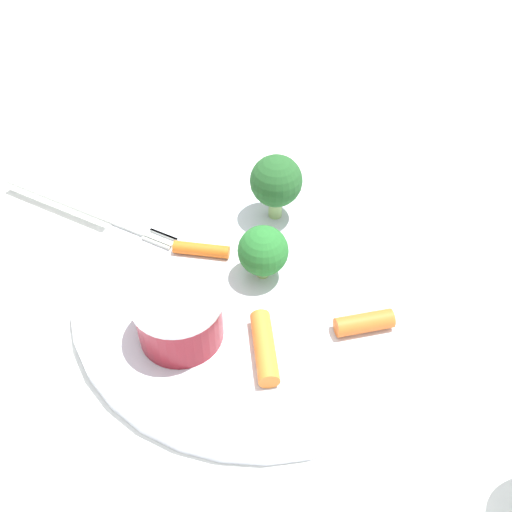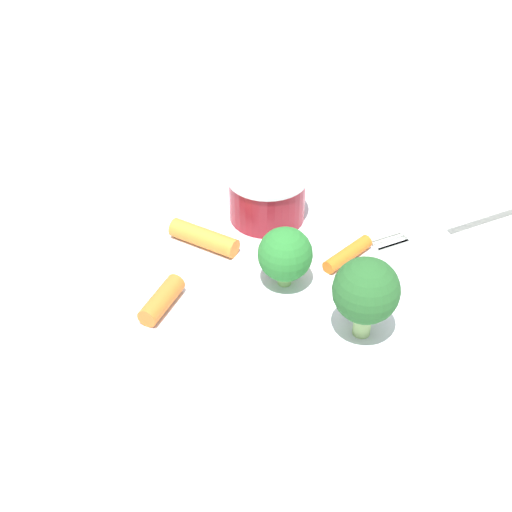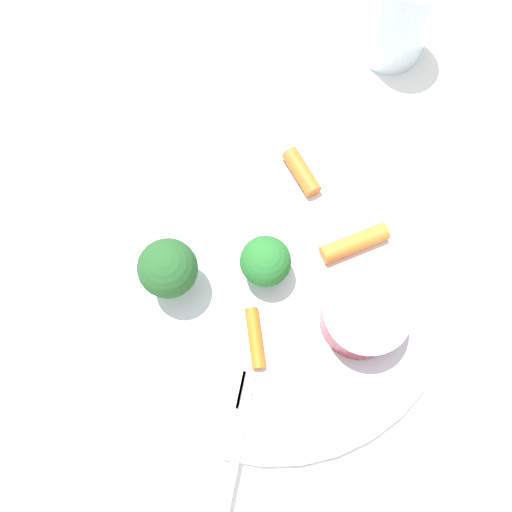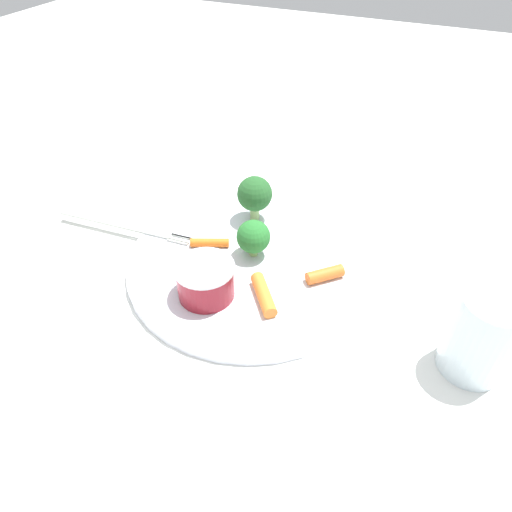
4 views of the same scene
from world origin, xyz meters
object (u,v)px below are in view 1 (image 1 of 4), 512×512
at_px(carrot_stick_1, 264,347).
at_px(carrot_stick_2, 365,321).
at_px(sauce_cup, 179,317).
at_px(plate, 258,285).
at_px(broccoli_floret_0, 276,182).
at_px(broccoli_floret_1, 259,249).
at_px(fork, 88,211).
at_px(carrot_stick_0, 198,253).

relative_size(carrot_stick_1, carrot_stick_2, 1.32).
bearing_deg(sauce_cup, plate, 165.21).
bearing_deg(broccoli_floret_0, sauce_cup, 3.28).
height_order(broccoli_floret_1, fork, broccoli_floret_1).
height_order(broccoli_floret_0, fork, broccoli_floret_0).
height_order(carrot_stick_0, carrot_stick_2, carrot_stick_2).
bearing_deg(sauce_cup, carrot_stick_0, -152.85).
height_order(plate, sauce_cup, sauce_cup).
distance_m(plate, carrot_stick_1, 0.07).
height_order(plate, broccoli_floret_0, broccoli_floret_0).
xyz_separation_m(carrot_stick_2, fork, (0.01, -0.26, -0.01)).
relative_size(sauce_cup, carrot_stick_0, 1.38).
xyz_separation_m(sauce_cup, carrot_stick_1, (-0.02, 0.06, -0.01)).
relative_size(sauce_cup, carrot_stick_2, 1.50).
distance_m(plate, carrot_stick_2, 0.09).
bearing_deg(broccoli_floret_1, carrot_stick_0, -76.94).
bearing_deg(carrot_stick_0, broccoli_floret_0, 161.02).
relative_size(sauce_cup, broccoli_floret_1, 1.37).
bearing_deg(fork, sauce_cup, 67.77).
distance_m(sauce_cup, carrot_stick_0, 0.08).
bearing_deg(broccoli_floret_0, carrot_stick_1, 27.57).
height_order(plate, carrot_stick_0, carrot_stick_0).
height_order(broccoli_floret_1, carrot_stick_0, broccoli_floret_1).
distance_m(broccoli_floret_0, carrot_stick_0, 0.09).
bearing_deg(sauce_cup, fork, -112.23).
bearing_deg(carrot_stick_1, sauce_cup, -73.94).
bearing_deg(sauce_cup, broccoli_floret_1, 169.26).
bearing_deg(sauce_cup, carrot_stick_2, 124.61).
relative_size(carrot_stick_0, carrot_stick_1, 0.82).
xyz_separation_m(carrot_stick_0, fork, (0.01, -0.12, -0.00)).
distance_m(sauce_cup, broccoli_floret_0, 0.15).
xyz_separation_m(plate, fork, (0.01, -0.17, 0.01)).
distance_m(broccoli_floret_0, carrot_stick_2, 0.14).
bearing_deg(carrot_stick_2, carrot_stick_1, -40.53).
xyz_separation_m(plate, carrot_stick_2, (-0.00, 0.09, 0.01)).
bearing_deg(broccoli_floret_1, sauce_cup, -10.74).
bearing_deg(carrot_stick_2, fork, -87.01).
xyz_separation_m(sauce_cup, carrot_stick_0, (-0.07, -0.04, -0.01)).
height_order(sauce_cup, carrot_stick_0, sauce_cup).
xyz_separation_m(broccoli_floret_1, carrot_stick_1, (0.06, 0.04, -0.02)).
height_order(broccoli_floret_0, carrot_stick_1, broccoli_floret_0).
bearing_deg(carrot_stick_0, plate, 94.77).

